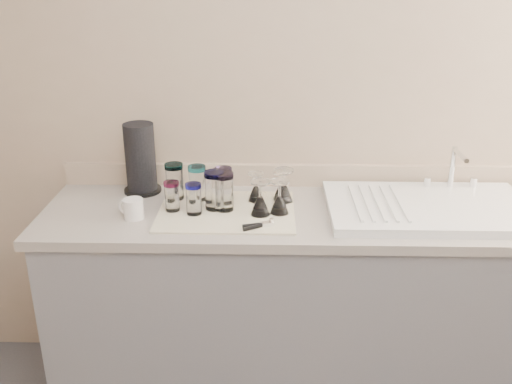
{
  "coord_description": "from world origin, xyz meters",
  "views": [
    {
      "loc": [
        -0.1,
        -0.94,
        1.84
      ],
      "look_at": [
        -0.15,
        1.15,
        1.0
      ],
      "focal_mm": 40.0,
      "sensor_mm": 36.0,
      "label": 1
    }
  ],
  "objects_px": {
    "sink_unit": "(429,207)",
    "tumbler_teal": "(175,181)",
    "can_opener": "(258,225)",
    "white_mug": "(133,209)",
    "tumbler_extra": "(214,190)",
    "tumbler_magenta": "(172,196)",
    "goblet_front_left": "(260,203)",
    "goblet_extra": "(284,190)",
    "tumbler_lavender": "(224,191)",
    "goblet_back_left": "(256,191)",
    "paper_towel_roll": "(140,159)",
    "goblet_back_right": "(281,190)",
    "goblet_front_right": "(280,202)",
    "tumbler_blue": "(194,199)",
    "tumbler_cyan": "(197,183)",
    "tumbler_purple": "(223,184)"
  },
  "relations": [
    {
      "from": "tumbler_magenta",
      "to": "can_opener",
      "type": "xyz_separation_m",
      "value": [
        0.35,
        -0.15,
        -0.05
      ]
    },
    {
      "from": "tumbler_blue",
      "to": "tumbler_cyan",
      "type": "bearing_deg",
      "value": 91.28
    },
    {
      "from": "tumbler_magenta",
      "to": "tumbler_lavender",
      "type": "relative_size",
      "value": 0.78
    },
    {
      "from": "goblet_front_right",
      "to": "sink_unit",
      "type": "bearing_deg",
      "value": 4.25
    },
    {
      "from": "tumbler_blue",
      "to": "tumbler_lavender",
      "type": "relative_size",
      "value": 0.81
    },
    {
      "from": "tumbler_purple",
      "to": "tumbler_magenta",
      "type": "xyz_separation_m",
      "value": [
        -0.2,
        -0.11,
        -0.01
      ]
    },
    {
      "from": "goblet_extra",
      "to": "white_mug",
      "type": "distance_m",
      "value": 0.62
    },
    {
      "from": "goblet_back_right",
      "to": "goblet_front_left",
      "type": "relative_size",
      "value": 0.87
    },
    {
      "from": "tumbler_extra",
      "to": "tumbler_magenta",
      "type": "bearing_deg",
      "value": -173.26
    },
    {
      "from": "sink_unit",
      "to": "white_mug",
      "type": "distance_m",
      "value": 1.2
    },
    {
      "from": "tumbler_extra",
      "to": "goblet_extra",
      "type": "relative_size",
      "value": 1.14
    },
    {
      "from": "can_opener",
      "to": "white_mug",
      "type": "xyz_separation_m",
      "value": [
        -0.5,
        0.09,
        0.02
      ]
    },
    {
      "from": "goblet_back_right",
      "to": "goblet_front_left",
      "type": "xyz_separation_m",
      "value": [
        -0.09,
        -0.16,
        0.01
      ]
    },
    {
      "from": "sink_unit",
      "to": "tumbler_teal",
      "type": "height_order",
      "value": "sink_unit"
    },
    {
      "from": "tumbler_purple",
      "to": "can_opener",
      "type": "bearing_deg",
      "value": -59.98
    },
    {
      "from": "tumbler_teal",
      "to": "tumbler_blue",
      "type": "distance_m",
      "value": 0.19
    },
    {
      "from": "goblet_front_left",
      "to": "goblet_extra",
      "type": "xyz_separation_m",
      "value": [
        0.1,
        0.14,
        -0.0
      ]
    },
    {
      "from": "tumbler_purple",
      "to": "sink_unit",
      "type": "bearing_deg",
      "value": -5.26
    },
    {
      "from": "tumbler_cyan",
      "to": "paper_towel_roll",
      "type": "distance_m",
      "value": 0.29
    },
    {
      "from": "goblet_back_right",
      "to": "goblet_front_right",
      "type": "relative_size",
      "value": 0.9
    },
    {
      "from": "sink_unit",
      "to": "goblet_back_left",
      "type": "height_order",
      "value": "sink_unit"
    },
    {
      "from": "tumbler_teal",
      "to": "goblet_front_left",
      "type": "xyz_separation_m",
      "value": [
        0.37,
        -0.16,
        -0.03
      ]
    },
    {
      "from": "goblet_front_left",
      "to": "goblet_front_right",
      "type": "xyz_separation_m",
      "value": [
        0.08,
        0.02,
        -0.0
      ]
    },
    {
      "from": "goblet_front_left",
      "to": "white_mug",
      "type": "distance_m",
      "value": 0.5
    },
    {
      "from": "sink_unit",
      "to": "paper_towel_roll",
      "type": "bearing_deg",
      "value": 170.99
    },
    {
      "from": "tumbler_cyan",
      "to": "goblet_extra",
      "type": "height_order",
      "value": "tumbler_cyan"
    },
    {
      "from": "tumbler_purple",
      "to": "tumbler_magenta",
      "type": "bearing_deg",
      "value": -151.85
    },
    {
      "from": "tumbler_lavender",
      "to": "goblet_front_left",
      "type": "distance_m",
      "value": 0.16
    },
    {
      "from": "goblet_extra",
      "to": "tumbler_cyan",
      "type": "bearing_deg",
      "value": 178.8
    },
    {
      "from": "tumbler_cyan",
      "to": "can_opener",
      "type": "height_order",
      "value": "tumbler_cyan"
    },
    {
      "from": "tumbler_cyan",
      "to": "tumbler_lavender",
      "type": "relative_size",
      "value": 0.94
    },
    {
      "from": "tumbler_cyan",
      "to": "goblet_extra",
      "type": "distance_m",
      "value": 0.37
    },
    {
      "from": "goblet_front_left",
      "to": "white_mug",
      "type": "bearing_deg",
      "value": -176.58
    },
    {
      "from": "white_mug",
      "to": "goblet_back_right",
      "type": "bearing_deg",
      "value": 17.83
    },
    {
      "from": "tumbler_cyan",
      "to": "tumbler_lavender",
      "type": "height_order",
      "value": "tumbler_lavender"
    },
    {
      "from": "goblet_extra",
      "to": "can_opener",
      "type": "height_order",
      "value": "goblet_extra"
    },
    {
      "from": "tumbler_blue",
      "to": "tumbler_lavender",
      "type": "height_order",
      "value": "tumbler_lavender"
    },
    {
      "from": "goblet_back_left",
      "to": "white_mug",
      "type": "xyz_separation_m",
      "value": [
        -0.48,
        -0.17,
        -0.01
      ]
    },
    {
      "from": "tumbler_extra",
      "to": "goblet_back_right",
      "type": "distance_m",
      "value": 0.29
    },
    {
      "from": "goblet_back_left",
      "to": "paper_towel_roll",
      "type": "height_order",
      "value": "paper_towel_roll"
    },
    {
      "from": "tumbler_purple",
      "to": "goblet_front_left",
      "type": "bearing_deg",
      "value": -41.93
    },
    {
      "from": "goblet_extra",
      "to": "goblet_front_right",
      "type": "bearing_deg",
      "value": -98.84
    },
    {
      "from": "tumbler_lavender",
      "to": "goblet_front_left",
      "type": "bearing_deg",
      "value": -17.3
    },
    {
      "from": "tumbler_extra",
      "to": "goblet_front_left",
      "type": "distance_m",
      "value": 0.2
    },
    {
      "from": "goblet_back_left",
      "to": "tumbler_blue",
      "type": "bearing_deg",
      "value": -149.94
    },
    {
      "from": "tumbler_lavender",
      "to": "tumbler_extra",
      "type": "xyz_separation_m",
      "value": [
        -0.04,
        0.01,
        0.0
      ]
    },
    {
      "from": "tumbler_lavender",
      "to": "goblet_front_left",
      "type": "height_order",
      "value": "tumbler_lavender"
    },
    {
      "from": "tumbler_lavender",
      "to": "goblet_extra",
      "type": "height_order",
      "value": "tumbler_lavender"
    },
    {
      "from": "tumbler_lavender",
      "to": "white_mug",
      "type": "distance_m",
      "value": 0.37
    },
    {
      "from": "paper_towel_roll",
      "to": "tumbler_teal",
      "type": "bearing_deg",
      "value": -30.77
    }
  ]
}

